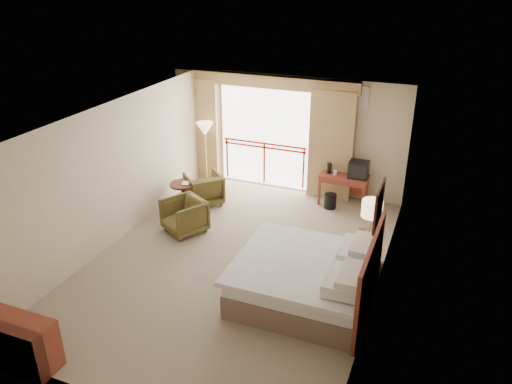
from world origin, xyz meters
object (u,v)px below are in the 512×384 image
at_px(tv, 359,170).
at_px(dresser, 17,343).
at_px(table_lamp, 372,209).
at_px(armchair_near, 185,231).
at_px(side_table, 183,192).
at_px(nightstand, 367,251).
at_px(bed, 308,278).
at_px(wastebasket, 330,201).
at_px(desk, 344,181).
at_px(armchair_far, 205,203).
at_px(floor_lamp, 205,131).

xyz_separation_m(tv, dresser, (-3.22, -6.51, -0.52)).
distance_m(table_lamp, tv, 2.40).
relative_size(armchair_near, side_table, 1.26).
distance_m(nightstand, side_table, 4.25).
distance_m(bed, tv, 3.70).
distance_m(wastebasket, side_table, 3.26).
bearing_deg(dresser, tv, 63.70).
height_order(side_table, dresser, dresser).
relative_size(table_lamp, armchair_near, 0.84).
bearing_deg(desk, tv, -9.76).
xyz_separation_m(nightstand, dresser, (-3.88, -4.17, 0.06)).
bearing_deg(desk, armchair_near, -136.98).
height_order(nightstand, armchair_far, nightstand).
bearing_deg(bed, side_table, 148.54).
height_order(nightstand, dresser, dresser).
bearing_deg(armchair_near, tv, 69.55).
relative_size(tv, wastebasket, 1.25).
relative_size(bed, wastebasket, 6.43).
bearing_deg(wastebasket, armchair_near, -139.20).
bearing_deg(armchair_near, armchair_far, 130.73).
relative_size(table_lamp, side_table, 1.06).
height_order(desk, floor_lamp, floor_lamp).
bearing_deg(wastebasket, bed, -82.20).
relative_size(wastebasket, armchair_near, 0.43).
bearing_deg(side_table, armchair_near, -59.28).
relative_size(armchair_far, armchair_near, 1.01).
relative_size(desk, side_table, 1.76).
xyz_separation_m(table_lamp, armchair_near, (-3.65, -0.14, -1.11)).
xyz_separation_m(bed, armchair_near, (-2.93, 1.23, -0.38)).
xyz_separation_m(desk, dresser, (-2.92, -6.56, -0.18)).
relative_size(side_table, dresser, 0.55).
distance_m(nightstand, floor_lamp, 4.98).
bearing_deg(wastebasket, side_table, -157.41).
height_order(bed, wastebasket, bed).
distance_m(bed, armchair_far, 4.10).
bearing_deg(desk, side_table, -153.31).
height_order(bed, armchair_far, bed).
bearing_deg(side_table, desk, 26.48).
bearing_deg(tv, table_lamp, -51.89).
distance_m(bed, dresser, 4.26).
distance_m(armchair_near, floor_lamp, 2.77).
bearing_deg(floor_lamp, armchair_far, -66.24).
bearing_deg(side_table, wastebasket, 22.59).
bearing_deg(tv, dresser, -94.37).
xyz_separation_m(bed, armchair_far, (-3.18, 2.56, -0.38)).
bearing_deg(wastebasket, armchair_far, -163.51).
relative_size(desk, dresser, 0.97).
relative_size(desk, armchair_far, 1.39).
xyz_separation_m(side_table, floor_lamp, (-0.16, 1.44, 0.93)).
xyz_separation_m(armchair_far, floor_lamp, (-0.44, 1.00, 1.34)).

